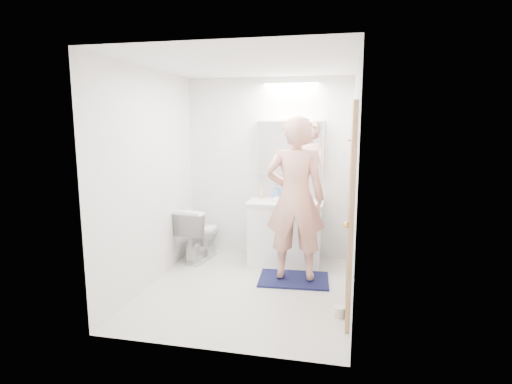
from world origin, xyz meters
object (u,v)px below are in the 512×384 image
(toilet, at_px, (200,233))
(medicine_cabinet, at_px, (290,147))
(toothbrush_cup, at_px, (304,196))
(toilet_paper_roll, at_px, (339,312))
(person, at_px, (295,199))
(soap_bottle_b, at_px, (277,191))
(vanity_cabinet, at_px, (285,234))
(soap_bottle_a, at_px, (261,191))

(toilet, bearing_deg, medicine_cabinet, -155.13)
(toothbrush_cup, bearing_deg, toilet_paper_roll, -72.28)
(toothbrush_cup, height_order, toilet_paper_roll, toothbrush_cup)
(toothbrush_cup, xyz_separation_m, toilet_paper_roll, (0.50, -1.57, -0.81))
(person, height_order, toilet_paper_roll, person)
(medicine_cabinet, bearing_deg, toothbrush_cup, -13.55)
(toilet, height_order, soap_bottle_b, soap_bottle_b)
(soap_bottle_b, relative_size, toilet_paper_roll, 1.73)
(vanity_cabinet, xyz_separation_m, toothbrush_cup, (0.22, 0.16, 0.47))
(soap_bottle_a, bearing_deg, person, -54.30)
(person, distance_m, toothbrush_cup, 0.77)
(person, xyz_separation_m, toilet_paper_roll, (0.53, -0.81, -0.92))
(vanity_cabinet, distance_m, soap_bottle_a, 0.65)
(toilet, height_order, soap_bottle_a, soap_bottle_a)
(soap_bottle_b, bearing_deg, soap_bottle_a, -171.57)
(medicine_cabinet, distance_m, person, 0.98)
(toothbrush_cup, bearing_deg, person, -92.39)
(soap_bottle_a, bearing_deg, toilet_paper_roll, -55.46)
(person, bearing_deg, vanity_cabinet, -76.62)
(soap_bottle_a, distance_m, soap_bottle_b, 0.20)
(toilet, height_order, person, person)
(vanity_cabinet, height_order, toilet, vanity_cabinet)
(medicine_cabinet, height_order, person, person)
(medicine_cabinet, bearing_deg, toilet, -164.18)
(vanity_cabinet, distance_m, toothbrush_cup, 0.55)
(vanity_cabinet, height_order, soap_bottle_a, soap_bottle_a)
(person, distance_m, soap_bottle_b, 0.85)
(medicine_cabinet, relative_size, toothbrush_cup, 9.57)
(toilet_paper_roll, bearing_deg, soap_bottle_b, 118.71)
(toilet, distance_m, soap_bottle_b, 1.17)
(soap_bottle_a, bearing_deg, toothbrush_cup, 1.00)
(medicine_cabinet, distance_m, toilet_paper_roll, 2.28)
(toilet, relative_size, soap_bottle_b, 3.78)
(soap_bottle_b, height_order, toilet_paper_roll, soap_bottle_b)
(vanity_cabinet, distance_m, medicine_cabinet, 1.13)
(toothbrush_cup, bearing_deg, soap_bottle_b, 176.89)
(toilet, relative_size, toothbrush_cup, 7.81)
(medicine_cabinet, height_order, soap_bottle_a, medicine_cabinet)
(toilet, distance_m, person, 1.54)
(medicine_cabinet, xyz_separation_m, person, (0.18, -0.81, -0.53))
(soap_bottle_a, distance_m, toothbrush_cup, 0.57)
(soap_bottle_a, xyz_separation_m, toilet_paper_roll, (1.07, -1.56, -0.87))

